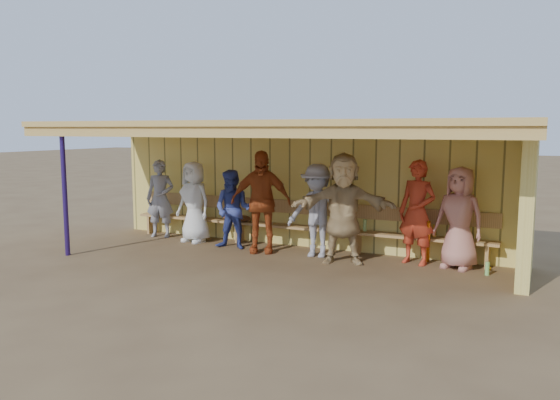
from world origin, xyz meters
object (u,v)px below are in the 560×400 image
at_px(player_a, 160,198).
at_px(player_h, 459,218).
at_px(player_c, 233,210).
at_px(player_f, 343,208).
at_px(player_d, 261,202).
at_px(player_e, 317,211).
at_px(bench, 297,221).
at_px(player_b, 194,202).
at_px(player_g, 417,212).

relative_size(player_a, player_h, 0.98).
bearing_deg(player_c, player_f, -9.80).
relative_size(player_c, player_h, 0.90).
distance_m(player_d, player_e, 1.13).
bearing_deg(player_f, player_e, 137.73).
distance_m(player_d, bench, 0.93).
relative_size(player_e, player_f, 0.88).
bearing_deg(player_b, player_f, 2.28).
distance_m(player_b, player_g, 4.60).
xyz_separation_m(player_e, player_h, (2.48, 0.24, 0.01)).
height_order(player_f, player_g, player_f).
xyz_separation_m(player_a, player_c, (2.05, -0.34, -0.07)).
relative_size(player_d, player_f, 1.00).
xyz_separation_m(player_a, player_h, (6.29, 0.00, 0.02)).
xyz_separation_m(player_f, bench, (-1.26, 0.80, -0.45)).
relative_size(player_e, player_g, 0.94).
xyz_separation_m(player_d, player_h, (3.60, 0.37, -0.11)).
height_order(player_c, player_g, player_g).
bearing_deg(bench, player_c, -149.50).
xyz_separation_m(player_a, player_b, (0.98, -0.13, -0.00)).
bearing_deg(player_c, player_b, 162.74).
distance_m(player_c, player_f, 2.37).
xyz_separation_m(player_c, player_h, (4.24, 0.34, 0.09)).
bearing_deg(player_d, player_b, 152.24).
xyz_separation_m(player_f, player_g, (1.18, 0.50, -0.06)).
height_order(player_a, bench, player_a).
relative_size(player_f, player_g, 1.06).
bearing_deg(player_d, player_c, 157.82).
distance_m(player_a, player_h, 6.29).
xyz_separation_m(player_d, bench, (0.45, 0.67, -0.45)).
bearing_deg(player_h, player_e, -158.06).
bearing_deg(player_a, bench, -13.45).
distance_m(player_a, player_f, 4.43).
bearing_deg(player_d, player_e, -13.28).
xyz_separation_m(player_e, player_g, (1.78, 0.24, 0.06)).
xyz_separation_m(player_b, bench, (2.16, 0.43, -0.32)).
height_order(player_e, bench, player_e).
bearing_deg(player_g, player_f, -141.87).
height_order(player_a, player_h, player_h).
bearing_deg(bench, player_e, -39.64).
bearing_deg(player_c, player_e, -2.74).
bearing_deg(bench, player_g, -7.14).
xyz_separation_m(player_g, player_h, (0.71, 0.00, -0.05)).
distance_m(player_d, player_f, 1.72).
distance_m(player_f, player_h, 1.96).
xyz_separation_m(player_b, player_f, (3.42, -0.37, 0.13)).
bearing_deg(player_a, player_d, -26.78).
bearing_deg(player_d, player_f, -24.11).
bearing_deg(player_b, player_g, 10.05).
bearing_deg(player_g, player_h, 15.23).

